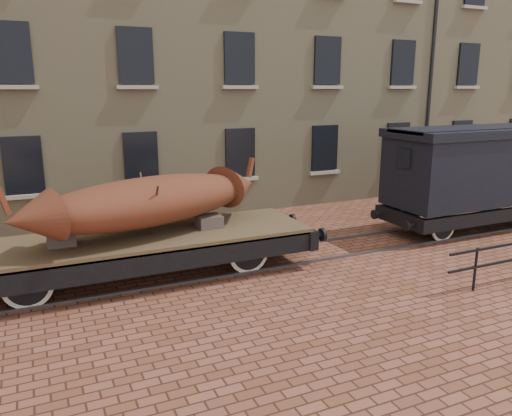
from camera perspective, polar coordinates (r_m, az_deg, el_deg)
name	(u,v)px	position (r m, az deg, el deg)	size (l,w,h in m)	color
ground	(278,258)	(13.44, 2.49, -5.68)	(90.00, 90.00, 0.00)	brown
warehouse_cream	(237,27)	(23.17, -2.17, 19.95)	(40.00, 10.19, 14.00)	tan
rail_track	(278,256)	(13.43, 2.49, -5.56)	(30.00, 1.52, 0.06)	#59595E
flatcar_wagon	(140,244)	(12.05, -13.08, -4.06)	(9.09, 2.46, 1.37)	brown
iron_boat	(150,201)	(11.83, -12.07, 0.80)	(6.35, 3.35, 1.55)	maroon
goods_van	(472,166)	(17.08, 23.46, 4.42)	(6.30, 2.30, 3.26)	black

